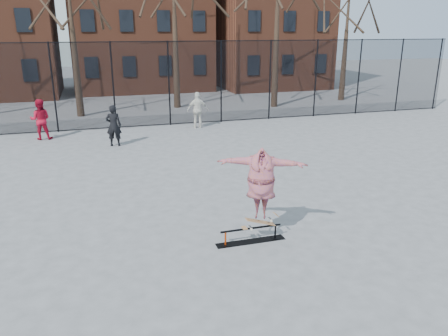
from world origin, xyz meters
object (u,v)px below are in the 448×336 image
object	(u,v)px
skate_rail	(251,236)
bystander_white	(198,110)
skateboard	(260,224)
bystander_red	(40,119)
bystander_black	(114,126)
skater	(261,189)

from	to	relation	value
skate_rail	bystander_white	size ratio (longest dim) A/B	0.94
skateboard	bystander_white	size ratio (longest dim) A/B	0.45
bystander_red	bystander_black	bearing A→B (deg)	149.69
skater	skateboard	bearing A→B (deg)	114.35
skateboard	skater	bearing A→B (deg)	-90.00
skateboard	bystander_white	xyz separation A→B (m)	(1.38, 11.71, 0.45)
bystander_red	skate_rail	bearing A→B (deg)	119.29
skate_rail	bystander_white	xyz separation A→B (m)	(1.59, 11.71, 0.71)
skate_rail	bystander_white	world-z (taller)	bystander_white
skateboard	bystander_red	bearing A→B (deg)	115.83
skater	bystander_white	bearing A→B (deg)	107.64
bystander_black	skater	bearing A→B (deg)	118.67
skater	bystander_black	distance (m)	9.79
skater	bystander_black	xyz separation A→B (m)	(-2.62, 9.42, -0.40)
skateboard	bystander_red	distance (m)	12.72
skater	bystander_black	bearing A→B (deg)	129.91
skate_rail	skater	xyz separation A→B (m)	(0.22, 0.00, 1.10)
skate_rail	bystander_black	distance (m)	9.75
bystander_red	skateboard	bearing A→B (deg)	120.18
bystander_red	bystander_white	size ratio (longest dim) A/B	1.01
bystander_black	bystander_white	size ratio (longest dim) A/B	0.98
skater	bystander_red	xyz separation A→B (m)	(-5.54, 11.44, -0.38)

